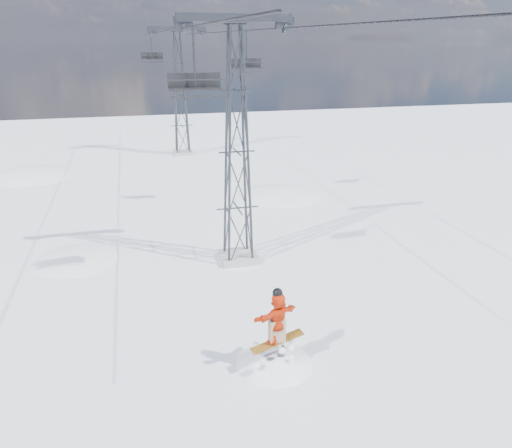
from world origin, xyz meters
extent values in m
plane|color=white|center=(0.00, 0.00, 0.00)|extent=(120.00, 120.00, 0.00)
sphere|color=white|center=(-7.00, 10.00, -7.65)|extent=(16.00, 16.00, 16.00)
sphere|color=white|center=(6.00, 18.00, -9.50)|extent=(20.00, 20.00, 20.00)
sphere|color=white|center=(-12.00, 28.00, -10.40)|extent=(22.00, 22.00, 22.00)
cube|color=#999999|center=(0.80, 8.00, 0.15)|extent=(1.80, 1.80, 0.30)
cube|color=#2D2F34|center=(0.80, 8.00, 11.25)|extent=(5.00, 0.35, 0.35)
cube|color=#2D2F34|center=(-1.40, 8.00, 11.05)|extent=(0.80, 0.25, 0.50)
cube|color=#2D2F34|center=(3.00, 8.00, 11.05)|extent=(0.80, 0.25, 0.50)
cube|color=#999999|center=(0.80, 33.00, 0.15)|extent=(1.80, 1.80, 0.30)
cube|color=#2D2F34|center=(0.80, 33.00, 11.25)|extent=(5.00, 0.35, 0.35)
cube|color=#2D2F34|center=(-1.40, 33.00, 11.05)|extent=(0.80, 0.25, 0.50)
cube|color=#2D2F34|center=(3.00, 33.00, 11.05)|extent=(0.80, 0.25, 0.50)
cylinder|color=black|center=(-1.40, 19.50, 10.85)|extent=(0.06, 51.00, 0.06)
cylinder|color=black|center=(3.00, 19.50, 10.85)|extent=(0.06, 51.00, 0.06)
sphere|color=white|center=(0.20, -0.65, -1.75)|extent=(4.40, 4.40, 4.40)
cube|color=orange|center=(0.20, -0.95, 1.09)|extent=(1.85, 0.66, 0.35)
imported|color=red|center=(0.20, -0.95, 2.00)|extent=(1.73, 1.08, 1.78)
cube|color=#957A5C|center=(0.20, -0.95, 1.52)|extent=(0.60, 0.53, 0.82)
sphere|color=black|center=(0.20, -0.95, 2.87)|extent=(0.33, 0.33, 0.33)
cylinder|color=black|center=(-1.40, 5.00, 9.74)|extent=(0.08, 0.08, 2.21)
cube|color=black|center=(-1.40, 5.00, 8.64)|extent=(2.01, 0.45, 0.08)
cube|color=black|center=(-1.40, 5.22, 8.94)|extent=(2.01, 0.06, 0.55)
cylinder|color=black|center=(-1.40, 4.75, 8.39)|extent=(2.01, 0.06, 0.06)
cylinder|color=black|center=(-1.40, 4.70, 8.99)|extent=(2.01, 0.05, 0.05)
cylinder|color=black|center=(3.00, 15.40, 9.82)|extent=(0.07, 0.07, 2.05)
cube|color=black|center=(3.00, 15.40, 8.80)|extent=(1.87, 0.42, 0.07)
cube|color=black|center=(3.00, 15.61, 9.08)|extent=(1.87, 0.06, 0.51)
cylinder|color=black|center=(3.00, 15.17, 8.56)|extent=(1.87, 0.06, 0.06)
cylinder|color=black|center=(3.00, 15.12, 9.12)|extent=(1.87, 0.05, 0.05)
cylinder|color=black|center=(-1.40, 34.94, 9.74)|extent=(0.08, 0.08, 2.23)
cube|color=black|center=(-1.40, 34.94, 8.62)|extent=(2.02, 0.46, 0.08)
cube|color=black|center=(-1.40, 35.16, 8.93)|extent=(2.02, 0.06, 0.56)
cylinder|color=black|center=(-1.40, 34.69, 8.37)|extent=(2.02, 0.06, 0.06)
cylinder|color=black|center=(-1.40, 34.64, 8.98)|extent=(2.02, 0.05, 0.05)
camera|label=1|loc=(-3.90, -14.34, 10.44)|focal=35.00mm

